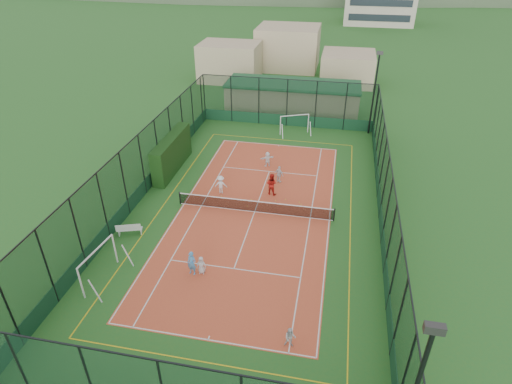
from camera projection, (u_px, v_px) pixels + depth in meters
ground at (255, 212)px, 31.67m from camera, size 300.00×300.00×0.00m
court_slab at (255, 212)px, 31.67m from camera, size 11.17×23.97×0.01m
tennis_net at (255, 206)px, 31.39m from camera, size 11.67×0.12×1.06m
perimeter_fence at (255, 183)px, 30.37m from camera, size 18.12×34.12×5.00m
floodlight_ne at (374, 94)px, 42.00m from camera, size 0.60×0.26×8.25m
clubhouse at (293, 96)px, 49.29m from camera, size 15.20×7.20×3.15m
hedge_left at (172, 154)px, 36.66m from camera, size 1.03×6.84×2.99m
white_bench at (130, 229)px, 29.07m from camera, size 1.74×0.97×0.94m
futsal_goal_near at (99, 265)px, 24.98m from camera, size 3.42×1.37×2.15m
futsal_goal_far at (294, 124)px, 43.55m from camera, size 3.15×2.06×1.97m
child_near_left at (201, 265)px, 25.70m from camera, size 0.61×0.44×1.18m
child_near_mid at (192, 263)px, 25.52m from camera, size 0.65×0.50×1.60m
child_near_right at (290, 337)px, 21.10m from camera, size 0.59×0.47×1.17m
child_far_left at (221, 185)px, 33.60m from camera, size 1.03×0.66×1.51m
child_far_right at (279, 174)px, 35.06m from camera, size 0.92×0.75×1.47m
child_far_back at (267, 159)px, 37.56m from camera, size 1.29×0.97×1.36m
coach at (271, 184)px, 33.40m from camera, size 1.01×0.87×1.78m
tennis_balls at (269, 201)px, 32.87m from camera, size 6.31×1.61×0.07m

